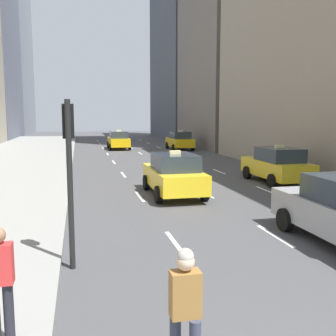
# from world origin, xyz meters

# --- Properties ---
(sidewalk_left) EXTENTS (8.00, 66.00, 0.15)m
(sidewalk_left) POSITION_xyz_m (-7.00, 27.00, 0.07)
(sidewalk_left) COLOR gray
(sidewalk_left) RESTS_ON ground
(lane_markings) EXTENTS (5.72, 56.00, 0.01)m
(lane_markings) POSITION_xyz_m (2.60, 23.00, 0.01)
(lane_markings) COLOR white
(lane_markings) RESTS_ON ground
(building_row_right) EXTENTS (6.00, 64.29, 37.73)m
(building_row_right) POSITION_xyz_m (12.00, 33.79, 12.67)
(building_row_right) COLOR gray
(building_row_right) RESTS_ON ground
(taxi_lead) EXTENTS (2.02, 4.40, 1.87)m
(taxi_lead) POSITION_xyz_m (6.80, 15.75, 0.88)
(taxi_lead) COLOR yellow
(taxi_lead) RESTS_ON ground
(taxi_second) EXTENTS (2.02, 4.40, 1.87)m
(taxi_second) POSITION_xyz_m (6.80, 34.62, 0.88)
(taxi_second) COLOR yellow
(taxi_second) RESTS_ON ground
(taxi_third) EXTENTS (2.02, 4.40, 1.87)m
(taxi_third) POSITION_xyz_m (1.20, 13.93, 0.88)
(taxi_third) COLOR yellow
(taxi_third) RESTS_ON ground
(taxi_fourth) EXTENTS (2.02, 4.40, 1.87)m
(taxi_fourth) POSITION_xyz_m (1.20, 36.52, 0.88)
(taxi_fourth) COLOR yellow
(taxi_fourth) RESTS_ON ground
(skateboarder) EXTENTS (0.36, 0.80, 1.75)m
(skateboarder) POSITION_xyz_m (-1.37, 2.75, 0.96)
(skateboarder) COLOR brown
(skateboarder) RESTS_ON ground
(pedestrian_near_curb) EXTENTS (0.36, 0.22, 1.65)m
(pedestrian_near_curb) POSITION_xyz_m (-3.64, 3.95, 1.07)
(pedestrian_near_curb) COLOR #23232D
(pedestrian_near_curb) RESTS_ON sidewalk_left
(traffic_light_pole) EXTENTS (0.24, 0.42, 3.60)m
(traffic_light_pole) POSITION_xyz_m (-2.75, 6.96, 2.41)
(traffic_light_pole) COLOR black
(traffic_light_pole) RESTS_ON ground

